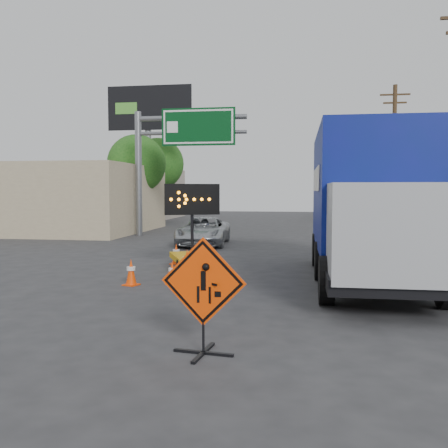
% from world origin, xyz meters
% --- Properties ---
extents(ground, '(100.00, 100.00, 0.00)m').
position_xyz_m(ground, '(0.00, 0.00, 0.00)').
color(ground, '#2D2D30').
rests_on(ground, ground).
extents(curb_right, '(0.40, 60.00, 0.12)m').
position_xyz_m(curb_right, '(7.20, 15.00, 0.06)').
color(curb_right, gray).
rests_on(curb_right, ground).
extents(storefront_left_near, '(14.00, 10.00, 4.00)m').
position_xyz_m(storefront_left_near, '(-14.00, 20.00, 2.00)').
color(storefront_left_near, tan).
rests_on(storefront_left_near, ground).
extents(storefront_left_far, '(12.00, 10.00, 4.40)m').
position_xyz_m(storefront_left_far, '(-15.00, 34.00, 2.20)').
color(storefront_left_far, gray).
rests_on(storefront_left_far, ground).
extents(highway_gantry, '(6.18, 0.38, 6.90)m').
position_xyz_m(highway_gantry, '(-4.43, 17.96, 5.07)').
color(highway_gantry, slate).
rests_on(highway_gantry, ground).
extents(billboard, '(6.10, 0.54, 9.85)m').
position_xyz_m(billboard, '(-8.35, 25.87, 7.35)').
color(billboard, slate).
rests_on(billboard, ground).
extents(utility_pole_far, '(1.80, 0.26, 9.00)m').
position_xyz_m(utility_pole_far, '(8.00, 24.00, 4.68)').
color(utility_pole_far, '#4D3821').
rests_on(utility_pole_far, ground).
extents(tree_left_near, '(3.71, 3.71, 6.03)m').
position_xyz_m(tree_left_near, '(-8.00, 22.00, 4.16)').
color(tree_left_near, '#4D3821').
rests_on(tree_left_near, ground).
extents(tree_left_far, '(4.10, 4.10, 6.66)m').
position_xyz_m(tree_left_far, '(-9.00, 30.00, 4.60)').
color(tree_left_far, '#4D3821').
rests_on(tree_left_far, ground).
extents(construction_sign, '(1.36, 0.96, 1.81)m').
position_xyz_m(construction_sign, '(1.06, -1.12, 0.95)').
color(construction_sign, black).
rests_on(construction_sign, ground).
extents(arrow_board, '(1.81, 2.20, 2.71)m').
position_xyz_m(arrow_board, '(-0.86, 6.53, 0.61)').
color(arrow_board, '#DB9B0C').
rests_on(arrow_board, ground).
extents(pickup_truck, '(2.37, 4.69, 1.27)m').
position_xyz_m(pickup_truck, '(-2.02, 13.94, 0.64)').
color(pickup_truck, '#B0B3B7').
rests_on(pickup_truck, ground).
extents(box_truck, '(2.90, 8.83, 4.18)m').
position_xyz_m(box_truck, '(4.28, 5.59, 1.90)').
color(box_truck, black).
rests_on(box_truck, ground).
extents(cone_a, '(0.32, 0.32, 0.62)m').
position_xyz_m(cone_a, '(-0.91, 4.35, 0.31)').
color(cone_a, '#FF4205').
rests_on(cone_a, ground).
extents(cone_b, '(0.45, 0.45, 0.71)m').
position_xyz_m(cone_b, '(-1.95, 4.03, 0.35)').
color(cone_b, '#FF4205').
rests_on(cone_b, ground).
extents(cone_c, '(0.48, 0.48, 0.75)m').
position_xyz_m(cone_c, '(-0.89, 5.96, 0.37)').
color(cone_c, '#FF4205').
rests_on(cone_c, ground).
extents(cone_d, '(0.42, 0.42, 0.71)m').
position_xyz_m(cone_d, '(-1.73, 7.90, 0.35)').
color(cone_d, '#FF4205').
rests_on(cone_d, ground).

